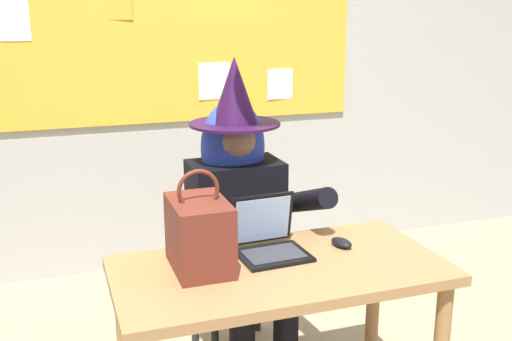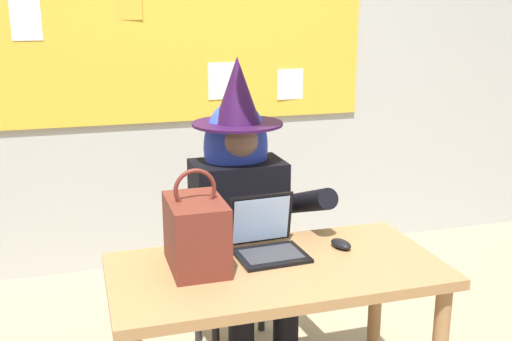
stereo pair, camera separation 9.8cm
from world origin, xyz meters
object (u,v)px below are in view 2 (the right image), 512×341
person_costumed (242,203)px  handbag (196,233)px  desk_main (276,292)px  laptop (267,241)px  chair_at_desk (235,252)px  computer_mouse (341,244)px

person_costumed → handbag: size_ratio=3.81×
desk_main → handbag: handbag is taller
desk_main → handbag: 0.38m
handbag → laptop: bearing=9.8°
chair_at_desk → person_costumed: (0.00, -0.12, 0.29)m
laptop → computer_mouse: (0.30, -0.03, -0.03)m
computer_mouse → handbag: handbag is taller
desk_main → person_costumed: 0.58m
desk_main → chair_at_desk: size_ratio=1.38×
desk_main → person_costumed: person_costumed is taller
chair_at_desk → handbag: (-0.30, -0.60, 0.35)m
laptop → chair_at_desk: bearing=85.7°
person_costumed → laptop: size_ratio=5.21×
chair_at_desk → laptop: size_ratio=3.25×
laptop → handbag: (-0.29, -0.05, 0.08)m
person_costumed → computer_mouse: person_costumed is taller
computer_mouse → handbag: bearing=166.7°
person_costumed → desk_main: bearing=-3.0°
desk_main → laptop: laptop is taller
handbag → desk_main: bearing=-14.9°
person_costumed → laptop: bearing=-3.2°
desk_main → computer_mouse: computer_mouse is taller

